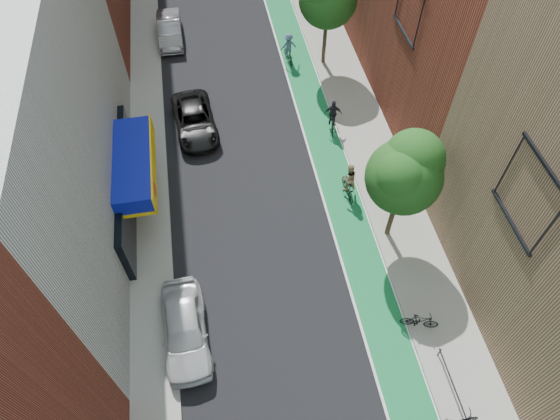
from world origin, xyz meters
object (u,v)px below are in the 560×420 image
parked_car_silver (170,30)px  cyclist_lane_mid (333,119)px  parked_car_white (185,329)px  cyclist_lane_near (348,183)px  cyclist_lane_far (288,49)px  parked_car_black (195,120)px

parked_car_silver → cyclist_lane_mid: bearing=-50.5°
parked_car_white → cyclist_lane_near: size_ratio=2.27×
cyclist_lane_far → cyclist_lane_mid: bearing=92.1°
cyclist_lane_near → parked_car_black: bearing=-43.6°
cyclist_lane_mid → parked_car_white: bearing=64.9°
cyclist_lane_far → parked_car_silver: bearing=-35.6°
parked_car_silver → cyclist_lane_mid: 13.94m
cyclist_lane_mid → cyclist_lane_far: bearing=-65.5°
cyclist_lane_mid → cyclist_lane_far: (-1.31, 6.88, 0.11)m
parked_car_black → cyclist_lane_mid: bearing=-15.1°
parked_car_black → parked_car_white: bearing=-101.0°
cyclist_lane_near → cyclist_lane_mid: bearing=-98.1°
parked_car_black → cyclist_lane_far: size_ratio=2.48×
parked_car_black → cyclist_lane_mid: 8.02m
parked_car_white → parked_car_black: bearing=81.4°
parked_car_black → cyclist_lane_mid: cyclist_lane_mid is taller
cyclist_lane_near → parked_car_white: bearing=33.1°
parked_car_white → cyclist_lane_far: (7.95, 18.36, 0.09)m
parked_car_white → cyclist_lane_mid: size_ratio=2.32×
cyclist_lane_near → cyclist_lane_mid: (0.39, 4.90, -0.09)m
parked_car_white → cyclist_lane_near: 11.05m
parked_car_white → parked_car_black: 12.98m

